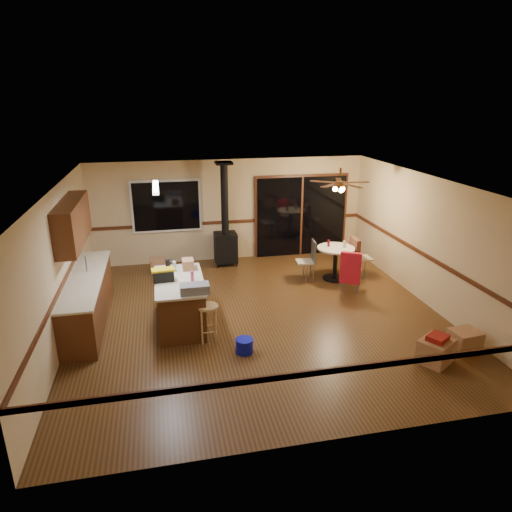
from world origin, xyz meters
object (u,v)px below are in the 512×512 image
object	(u,v)px
bar_stool	(208,323)
box_under_window	(160,266)
blue_bucket	(244,346)
chair_near	(351,268)
wood_stove	(225,237)
box_corner_a	(436,351)
kitchen_island	(180,302)
toolbox_black	(163,276)
dining_table	(335,258)
box_corner_b	(464,341)
toolbox_grey	(195,289)
chair_right	(356,253)
chair_left	(310,256)

from	to	relation	value
bar_stool	box_under_window	size ratio (longest dim) A/B	1.52
blue_bucket	chair_near	bearing A→B (deg)	35.55
wood_stove	box_corner_a	bearing A→B (deg)	-63.20
kitchen_island	toolbox_black	bearing A→B (deg)	179.00
blue_bucket	dining_table	xyz separation A→B (m)	(2.67, 2.77, 0.41)
bar_stool	box_corner_b	distance (m)	4.35
toolbox_grey	toolbox_black	distance (m)	0.82
toolbox_black	bar_stool	size ratio (longest dim) A/B	0.54
toolbox_grey	toolbox_black	bearing A→B (deg)	128.28
box_under_window	box_corner_a	size ratio (longest dim) A/B	0.85
toolbox_grey	toolbox_black	xyz separation A→B (m)	(-0.51, 0.64, 0.02)
blue_bucket	wood_stove	bearing A→B (deg)	85.67
chair_near	chair_right	xyz separation A→B (m)	(0.51, 0.91, 0.00)
chair_left	toolbox_black	bearing A→B (deg)	-154.08
chair_left	chair_right	distance (m)	1.11
dining_table	wood_stove	bearing A→B (deg)	147.17
kitchen_island	bar_stool	world-z (taller)	kitchen_island
bar_stool	box_under_window	bearing A→B (deg)	102.66
chair_right	wood_stove	bearing A→B (deg)	152.97
chair_left	chair_right	world-z (taller)	same
blue_bucket	chair_right	bearing A→B (deg)	41.51
kitchen_island	box_under_window	bearing A→B (deg)	97.32
toolbox_grey	blue_bucket	xyz separation A→B (m)	(0.74, -0.60, -0.86)
chair_near	toolbox_grey	bearing A→B (deg)	-158.93
box_under_window	dining_table	bearing A→B (deg)	-17.66
toolbox_grey	chair_near	bearing A→B (deg)	21.07
bar_stool	dining_table	distance (m)	3.93
chair_near	blue_bucket	bearing A→B (deg)	-144.45
kitchen_island	toolbox_grey	distance (m)	0.86
blue_bucket	dining_table	bearing A→B (deg)	46.02
chair_left	box_under_window	xyz separation A→B (m)	(-3.41, 1.19, -0.41)
chair_right	box_corner_b	xyz separation A→B (m)	(0.43, -3.54, -0.41)
toolbox_grey	chair_left	xyz separation A→B (m)	(2.82, 2.26, -0.39)
chair_right	blue_bucket	bearing A→B (deg)	-138.49
bar_stool	chair_right	size ratio (longest dim) A/B	0.97
kitchen_island	dining_table	world-z (taller)	kitchen_island
dining_table	chair_right	size ratio (longest dim) A/B	1.23
box_corner_b	chair_near	bearing A→B (deg)	109.76
box_corner_a	chair_near	bearing A→B (deg)	95.60
box_under_window	box_corner_a	xyz separation A→B (m)	(4.29, -4.97, 0.02)
kitchen_island	box_under_window	distance (m)	2.85
blue_bucket	box_corner_b	size ratio (longest dim) A/B	0.64
dining_table	chair_near	bearing A→B (deg)	-89.64
chair_left	chair_near	xyz separation A→B (m)	(0.60, -0.94, 0.01)
wood_stove	bar_stool	xyz separation A→B (m)	(-0.87, -3.77, -0.39)
toolbox_black	blue_bucket	world-z (taller)	toolbox_black
box_corner_b	wood_stove	bearing A→B (deg)	123.40
chair_left	kitchen_island	bearing A→B (deg)	-152.01
chair_near	box_under_window	bearing A→B (deg)	152.02
kitchen_island	wood_stove	size ratio (longest dim) A/B	0.67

